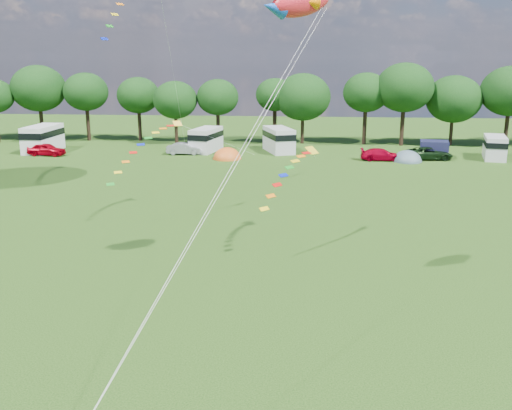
# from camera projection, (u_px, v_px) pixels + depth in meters

# --- Properties ---
(ground_plane) EXTENTS (180.00, 180.00, 0.00)m
(ground_plane) POSITION_uv_depth(u_px,v_px,m) (236.00, 367.00, 20.70)
(ground_plane) COLOR black
(ground_plane) RESTS_ON ground
(tree_line) EXTENTS (102.98, 10.98, 10.27)m
(tree_line) POSITION_uv_depth(u_px,v_px,m) (332.00, 94.00, 71.63)
(tree_line) COLOR black
(tree_line) RESTS_ON ground
(car_a) EXTENTS (4.45, 2.03, 1.45)m
(car_a) POSITION_uv_depth(u_px,v_px,m) (46.00, 149.00, 64.75)
(car_a) COLOR #9B000F
(car_a) RESTS_ON ground
(car_b) EXTENTS (3.90, 1.68, 1.34)m
(car_b) POSITION_uv_depth(u_px,v_px,m) (184.00, 149.00, 65.51)
(car_b) COLOR gray
(car_b) RESTS_ON ground
(car_c) EXTENTS (4.35, 1.90, 1.30)m
(car_c) POSITION_uv_depth(u_px,v_px,m) (381.00, 155.00, 61.72)
(car_c) COLOR #A2001A
(car_c) RESTS_ON ground
(car_d) EXTENTS (5.17, 2.56, 1.38)m
(car_d) POSITION_uv_depth(u_px,v_px,m) (429.00, 153.00, 62.26)
(car_d) COLOR black
(car_d) RESTS_ON ground
(campervan_a) EXTENTS (2.74, 6.31, 3.08)m
(campervan_a) POSITION_uv_depth(u_px,v_px,m) (43.00, 138.00, 67.33)
(campervan_a) COLOR silver
(campervan_a) RESTS_ON ground
(campervan_b) EXTENTS (3.45, 5.98, 2.76)m
(campervan_b) POSITION_uv_depth(u_px,v_px,m) (206.00, 139.00, 67.53)
(campervan_b) COLOR silver
(campervan_b) RESTS_ON ground
(campervan_c) EXTENTS (4.26, 6.27, 2.83)m
(campervan_c) POSITION_uv_depth(u_px,v_px,m) (279.00, 139.00, 67.21)
(campervan_c) COLOR silver
(campervan_c) RESTS_ON ground
(campervan_d) EXTENTS (3.21, 5.46, 2.51)m
(campervan_d) POSITION_uv_depth(u_px,v_px,m) (495.00, 147.00, 62.62)
(campervan_d) COLOR silver
(campervan_d) RESTS_ON ground
(tent_orange) EXTENTS (3.19, 3.50, 2.50)m
(tent_orange) POSITION_uv_depth(u_px,v_px,m) (227.00, 159.00, 62.92)
(tent_orange) COLOR #D05A1C
(tent_orange) RESTS_ON ground
(tent_greyblue) EXTENTS (3.19, 3.50, 2.38)m
(tent_greyblue) POSITION_uv_depth(u_px,v_px,m) (407.00, 161.00, 61.31)
(tent_greyblue) COLOR #495E67
(tent_greyblue) RESTS_ON ground
(awning_navy) EXTENTS (3.37, 2.90, 1.88)m
(awning_navy) POSITION_uv_depth(u_px,v_px,m) (434.00, 149.00, 63.42)
(awning_navy) COLOR #171834
(awning_navy) RESTS_ON ground
(fish_kite) EXTENTS (3.32, 2.69, 1.83)m
(fish_kite) POSITION_uv_depth(u_px,v_px,m) (296.00, 1.00, 23.50)
(fish_kite) COLOR red
(fish_kite) RESTS_ON ground
(streamer_kite_b) EXTENTS (4.27, 4.61, 3.79)m
(streamer_kite_b) POSITION_uv_depth(u_px,v_px,m) (150.00, 142.00, 38.57)
(streamer_kite_b) COLOR yellow
(streamer_kite_b) RESTS_ON ground
(streamer_kite_c) EXTENTS (3.24, 5.07, 2.84)m
(streamer_kite_c) POSITION_uv_depth(u_px,v_px,m) (294.00, 168.00, 32.67)
(streamer_kite_c) COLOR yellow
(streamer_kite_c) RESTS_ON ground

